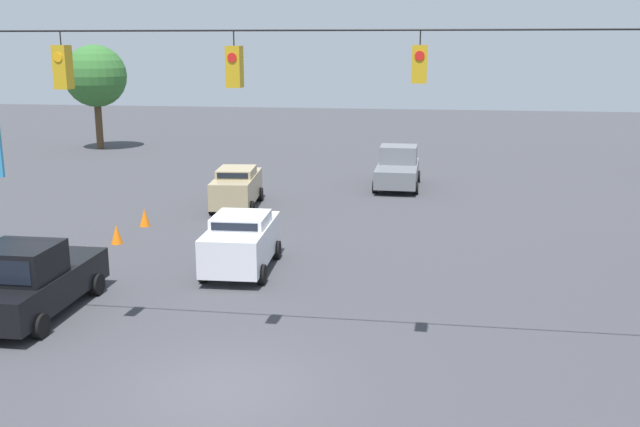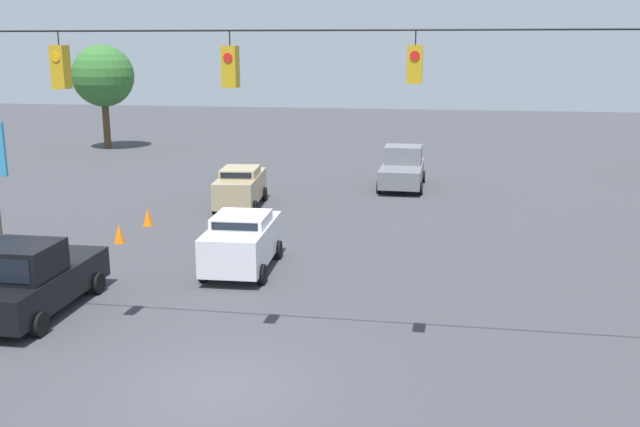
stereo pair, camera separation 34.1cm
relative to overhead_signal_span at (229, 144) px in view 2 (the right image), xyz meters
name	(u,v)px [view 2 (the right image)]	position (x,y,z in m)	size (l,w,h in m)	color
ground_plane	(219,388)	(-0.09, 1.63, -5.14)	(140.00, 140.00, 0.00)	#3D3D42
overhead_signal_span	(229,144)	(0.00, 0.00, 0.00)	(21.84, 0.38, 8.46)	slate
sedan_tan_withflow_far	(240,187)	(4.22, -15.73, -4.18)	(2.28, 4.74, 1.84)	tan
sedan_white_withflow_mid	(242,241)	(1.64, -6.67, -4.15)	(2.22, 4.32, 1.89)	silver
pickup_truck_black_parked_shoulder	(31,280)	(6.35, -1.88, -4.17)	(2.31, 5.05, 2.12)	black
pickup_truck_grey_oncoming_deep	(402,169)	(-2.89, -21.71, -4.17)	(2.36, 5.11, 2.12)	slate
traffic_cone_nearest	(55,276)	(6.87, -3.97, -4.78)	(0.43, 0.43, 0.73)	orange
traffic_cone_second	(90,254)	(6.90, -6.32, -4.78)	(0.43, 0.43, 0.73)	orange
traffic_cone_third	(119,233)	(7.12, -9.09, -4.78)	(0.43, 0.43, 0.73)	orange
traffic_cone_fourth	(148,217)	(7.10, -11.79, -4.78)	(0.43, 0.43, 0.73)	orange
tree_horizon_right	(103,76)	(18.88, -32.76, -0.01)	(4.34, 4.34, 7.34)	#4C3823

